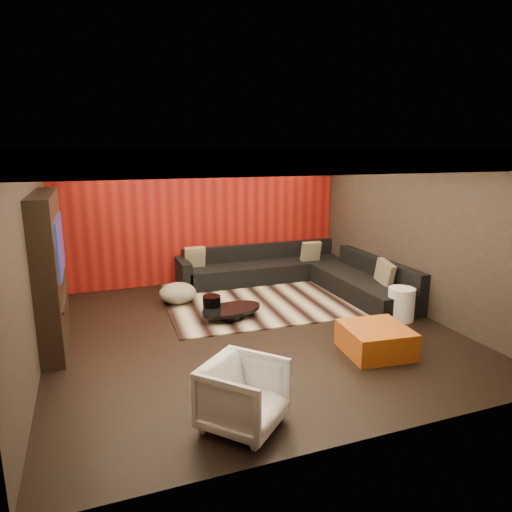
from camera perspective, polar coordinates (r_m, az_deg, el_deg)
name	(u,v)px	position (r m, az deg, el deg)	size (l,w,h in m)	color
floor	(251,331)	(7.29, -0.58, -9.35)	(6.00, 6.00, 0.02)	black
ceiling	(251,148)	(6.73, -0.64, 13.40)	(6.00, 6.00, 0.02)	silver
wall_back	(203,216)	(9.72, -6.63, 4.93)	(6.00, 0.02, 2.80)	black
wall_left	(31,260)	(6.53, -26.32, -0.45)	(0.02, 6.00, 2.80)	black
wall_right	(415,231)	(8.36, 19.22, 2.93)	(0.02, 6.00, 2.80)	black
red_feature_wall	(204,217)	(9.68, -6.57, 4.90)	(5.98, 0.05, 2.78)	#6B0C0A
soffit_back	(205,154)	(9.32, -6.38, 12.54)	(6.00, 0.60, 0.22)	silver
soffit_front	(352,160)	(4.29, 11.87, 11.61)	(6.00, 0.60, 0.22)	silver
soffit_left	(47,157)	(6.35, -24.71, 11.15)	(0.60, 4.80, 0.22)	silver
soffit_right	(405,155)	(8.05, 18.18, 11.88)	(0.60, 4.80, 0.22)	silver
cove_back	(210,159)	(8.99, -5.82, 11.96)	(4.80, 0.08, 0.04)	#FFD899
cove_front	(332,169)	(4.58, 9.54, 10.67)	(4.80, 0.08, 0.04)	#FFD899
cove_left	(77,164)	(6.34, -21.52, 10.62)	(0.08, 4.80, 0.04)	#FFD899
cove_right	(388,161)	(7.85, 16.15, 11.34)	(0.08, 4.80, 0.04)	#FFD899
tv_surround	(50,270)	(7.16, -24.36, -1.62)	(0.30, 2.00, 2.20)	black
tv_screen	(60,245)	(7.08, -23.34, 1.23)	(0.04, 1.30, 0.80)	black
tv_shelf	(65,295)	(7.26, -22.80, -4.57)	(0.04, 1.60, 0.04)	black
rug	(271,297)	(8.83, 1.88, -5.12)	(4.00, 3.00, 0.02)	tan
coffee_table	(232,313)	(7.71, -3.07, -7.13)	(1.07, 1.07, 0.18)	black
drum_stool	(212,306)	(7.79, -5.55, -6.26)	(0.30, 0.30, 0.36)	black
striped_pouf	(178,293)	(8.53, -9.75, -4.59)	(0.67, 0.67, 0.37)	beige
white_side_table	(401,304)	(8.00, 17.68, -5.74)	(0.44, 0.44, 0.55)	silver
orange_ottoman	(375,340)	(6.69, 14.71, -10.09)	(0.86, 0.86, 0.38)	#9D3D14
armchair	(244,395)	(4.85, -1.55, -16.99)	(0.75, 0.77, 0.70)	white
sectional_sofa	(300,274)	(9.47, 5.49, -2.30)	(3.65, 3.50, 0.75)	black
throw_pillows	(293,260)	(9.20, 4.69, -0.45)	(3.21, 2.75, 0.50)	beige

